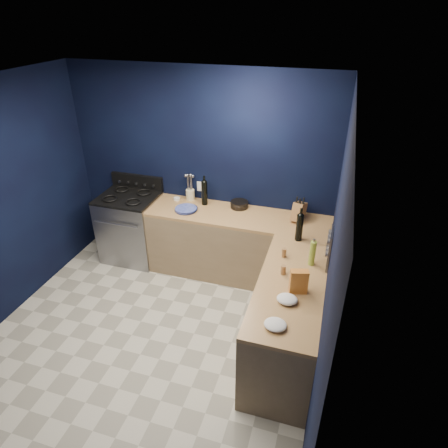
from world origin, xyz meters
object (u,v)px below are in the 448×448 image
at_px(plate_stack, 186,209).
at_px(crouton_bag, 299,282).
at_px(gas_range, 132,228).
at_px(knife_block, 299,212).
at_px(utensil_crock, 190,195).

relative_size(plate_stack, crouton_bag, 1.17).
height_order(gas_range, knife_block, knife_block).
xyz_separation_m(plate_stack, knife_block, (1.40, 0.17, 0.09)).
bearing_deg(crouton_bag, gas_range, 137.13).
bearing_deg(knife_block, utensil_crock, -172.35).
bearing_deg(gas_range, knife_block, 2.75).
height_order(gas_range, utensil_crock, utensil_crock).
relative_size(utensil_crock, crouton_bag, 0.60).
distance_m(plate_stack, knife_block, 1.41).
bearing_deg(utensil_crock, plate_stack, -79.43).
relative_size(gas_range, utensil_crock, 6.45).
bearing_deg(utensil_crock, gas_range, -162.55).
height_order(plate_stack, utensil_crock, utensil_crock).
distance_m(utensil_crock, crouton_bag, 2.22).
bearing_deg(plate_stack, utensil_crock, 100.57).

